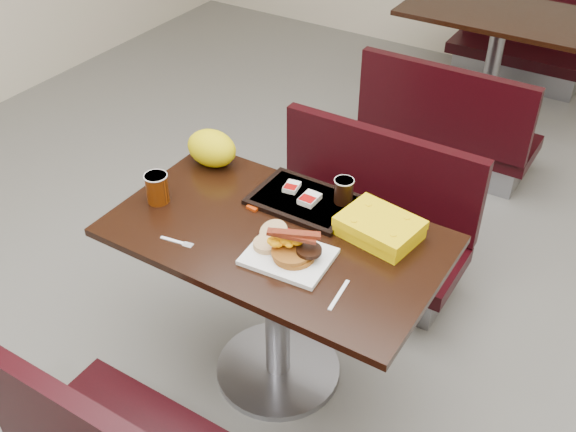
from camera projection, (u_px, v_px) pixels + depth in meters
The scene contains 24 objects.
floor at pixel (278, 371), 2.88m from camera, with size 6.00×7.00×0.01m, color slate.
table_near at pixel (277, 308), 2.65m from camera, with size 1.20×0.70×0.75m, color black, non-canonical shape.
bench_near_n at pixel (359, 219), 3.14m from camera, with size 1.00×0.46×0.72m, color black, non-canonical shape.
table_far at pixel (492, 68), 4.42m from camera, with size 1.20×0.70×0.75m, color black, non-canonical shape.
bench_far_s at pixel (453, 114), 3.95m from camera, with size 1.00×0.46×0.72m, color black, non-canonical shape.
bench_far_n at pixel (523, 35), 4.90m from camera, with size 1.00×0.46×0.72m, color black, non-canonical shape.
platter at pixel (289, 257), 2.31m from camera, with size 0.29×0.22×0.02m, color white.
pancake_stack at pixel (294, 254), 2.28m from camera, with size 0.14×0.14×0.03m, color #964919.
sausage_patty at pixel (309, 250), 2.26m from camera, with size 0.09×0.09×0.01m, color black.
scrambled_eggs at pixel (286, 240), 2.28m from camera, with size 0.10×0.09×0.05m, color #FFA705.
bacon_strips at pixel (292, 235), 2.24m from camera, with size 0.17×0.07×0.01m, color #450408, non-canonical shape.
muffin_bottom at pixel (267, 244), 2.33m from camera, with size 0.09×0.09×0.02m, color tan.
muffin_top at pixel (274, 233), 2.36m from camera, with size 0.10×0.10×0.02m, color tan.
coffee_cup_near at pixel (157, 188), 2.55m from camera, with size 0.08×0.08×0.12m, color #7C2D04.
fork at pixel (172, 240), 2.39m from camera, with size 0.13×0.02×0.00m, color white, non-canonical shape.
knife at pixel (339, 295), 2.17m from camera, with size 0.15×0.01×0.00m, color white.
condiment_syrup at pixel (253, 207), 2.54m from camera, with size 0.04×0.03×0.01m, color #AF2E07.
condiment_ketchup at pixel (289, 233), 2.42m from camera, with size 0.04×0.03×0.01m, color #8C0504.
tray at pixel (304, 200), 2.57m from camera, with size 0.39×0.27×0.02m, color black.
hashbrown_sleeve_left at pixel (292, 187), 2.61m from camera, with size 0.05×0.07×0.02m, color silver.
hashbrown_sleeve_right at pixel (310, 199), 2.54m from camera, with size 0.06×0.08×0.02m, color silver.
coffee_cup_far at pixel (344, 191), 2.52m from camera, with size 0.07×0.07×0.10m, color black.
clamshell at pixel (380, 228), 2.39m from camera, with size 0.27×0.21×0.07m, color yellow.
paper_bag at pixel (212, 148), 2.75m from camera, with size 0.22×0.16×0.15m, color #DBCF07.
Camera 1 is at (1.04, -1.59, 2.26)m, focal length 42.29 mm.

